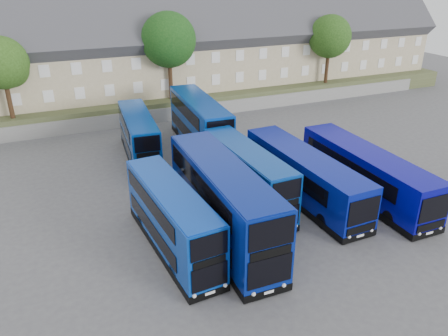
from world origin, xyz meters
TOP-DOWN VIEW (x-y plane):
  - ground at (0.00, 0.00)m, footprint 120.00×120.00m
  - retaining_wall at (0.00, 24.00)m, footprint 70.00×0.40m
  - earth_bank at (0.00, 34.00)m, footprint 80.00×20.00m
  - terrace_row at (6.00, 30.00)m, footprint 66.00×10.40m
  - dd_front_left at (-5.50, 1.06)m, footprint 2.97×10.05m
  - dd_front_mid at (-2.35, 1.01)m, footprint 2.90×12.02m
  - dd_front_right at (0.93, 4.53)m, footprint 2.68×10.10m
  - dd_rear_left at (-4.09, 15.14)m, footprint 3.13×10.02m
  - dd_rear_right at (1.59, 15.50)m, footprint 3.24×11.47m
  - coach_east_a at (4.91, 3.45)m, footprint 2.92×12.44m
  - coach_east_b at (9.21, 2.06)m, footprint 2.75×12.50m
  - tree_west at (-13.85, 25.10)m, footprint 4.80×4.80m
  - tree_mid at (2.15, 25.60)m, footprint 5.76×5.76m
  - tree_east at (22.15, 25.10)m, footprint 5.12×5.12m
  - tree_far at (28.15, 32.10)m, footprint 5.44×5.44m

SIDE VIEW (x-z plane):
  - ground at x=0.00m, z-range 0.00..0.00m
  - retaining_wall at x=0.00m, z-range 0.00..1.50m
  - earth_bank at x=0.00m, z-range 0.00..2.00m
  - coach_east_a at x=4.91m, z-range -0.03..3.35m
  - coach_east_b at x=9.21m, z-range -0.03..3.38m
  - dd_rear_left at x=-4.09m, z-range -0.04..3.88m
  - dd_front_left at x=-5.50m, z-range -0.04..3.90m
  - dd_front_right at x=0.93m, z-range -0.04..3.94m
  - dd_rear_right at x=1.59m, z-range -0.04..4.47m
  - dd_front_mid at x=-2.35m, z-range -0.04..4.72m
  - terrace_row at x=6.00m, z-range 1.00..12.20m
  - tree_west at x=-13.85m, z-range 3.23..10.88m
  - tree_east at x=22.15m, z-range 3.31..11.47m
  - tree_far at x=28.15m, z-range 3.39..12.06m
  - tree_mid at x=2.15m, z-range 3.48..12.66m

